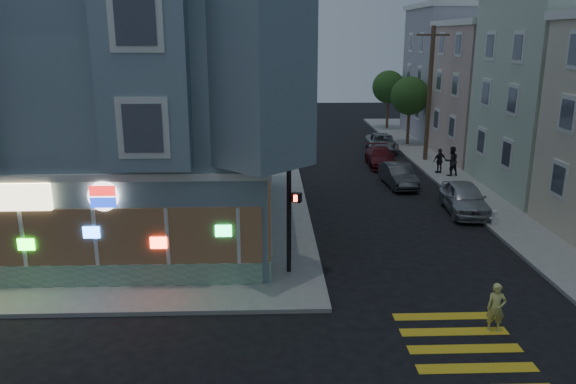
{
  "coord_description": "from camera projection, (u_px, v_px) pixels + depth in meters",
  "views": [
    {
      "loc": [
        1.04,
        -14.04,
        8.48
      ],
      "look_at": [
        1.77,
        6.48,
        2.75
      ],
      "focal_mm": 35.0,
      "sensor_mm": 36.0,
      "label": 1
    }
  ],
  "objects": [
    {
      "name": "street_tree_far",
      "position": [
        389.0,
        87.0,
        51.71
      ],
      "size": [
        3.0,
        3.0,
        5.3
      ],
      "color": "#4C3826",
      "rests_on": "sidewalk_ne"
    },
    {
      "name": "street_tree_near",
      "position": [
        410.0,
        96.0,
        44.0
      ],
      "size": [
        3.0,
        3.0,
        5.3
      ],
      "color": "#4C3826",
      "rests_on": "sidewalk_ne"
    },
    {
      "name": "parked_car_b",
      "position": [
        398.0,
        175.0,
        32.65
      ],
      "size": [
        1.66,
        4.1,
        1.32
      ],
      "primitive_type": "imported",
      "rotation": [
        0.0,
        0.0,
        0.06
      ],
      "color": "#343739",
      "rests_on": "ground"
    },
    {
      "name": "utility_pole",
      "position": [
        429.0,
        92.0,
        37.99
      ],
      "size": [
        2.2,
        0.3,
        9.0
      ],
      "color": "#4C3826",
      "rests_on": "sidewalk_ne"
    },
    {
      "name": "fire_hydrant",
      "position": [
        494.0,
        217.0,
        25.54
      ],
      "size": [
        0.42,
        0.24,
        0.72
      ],
      "color": "silver",
      "rests_on": "sidewalk_ne"
    },
    {
      "name": "running_child",
      "position": [
        496.0,
        308.0,
        16.5
      ],
      "size": [
        0.61,
        0.46,
        1.51
      ],
      "primitive_type": "imported",
      "rotation": [
        0.0,
        0.0,
        -0.18
      ],
      "color": "#D2D26B",
      "rests_on": "ground"
    },
    {
      "name": "row_house_d",
      "position": [
        484.0,
        73.0,
        47.71
      ],
      "size": [
        12.0,
        8.6,
        10.5
      ],
      "primitive_type": "cube",
      "color": "#9792A1",
      "rests_on": "sidewalk_ne"
    },
    {
      "name": "parked_car_c",
      "position": [
        381.0,
        157.0,
        37.66
      ],
      "size": [
        1.92,
        4.41,
        1.26
      ],
      "primitive_type": "imported",
      "rotation": [
        0.0,
        0.0,
        -0.04
      ],
      "color": "#581419",
      "rests_on": "ground"
    },
    {
      "name": "traffic_signal",
      "position": [
        290.0,
        179.0,
        19.52
      ],
      "size": [
        0.67,
        0.58,
        5.22
      ],
      "rotation": [
        0.0,
        0.0,
        -0.42
      ],
      "color": "black",
      "rests_on": "sidewalk_nw"
    },
    {
      "name": "parked_car_a",
      "position": [
        464.0,
        198.0,
        27.69
      ],
      "size": [
        2.14,
        4.58,
        1.52
      ],
      "primitive_type": "imported",
      "rotation": [
        0.0,
        0.0,
        -0.08
      ],
      "color": "#A2A6AA",
      "rests_on": "ground"
    },
    {
      "name": "pedestrian_b",
      "position": [
        440.0,
        161.0,
        35.18
      ],
      "size": [
        0.99,
        0.66,
        1.56
      ],
      "primitive_type": "imported",
      "rotation": [
        0.0,
        0.0,
        3.48
      ],
      "color": "#24232B",
      "rests_on": "sidewalk_ne"
    },
    {
      "name": "pedestrian_a",
      "position": [
        451.0,
        161.0,
        34.49
      ],
      "size": [
        1.04,
        0.91,
        1.82
      ],
      "primitive_type": "imported",
      "rotation": [
        0.0,
        0.0,
        3.42
      ],
      "color": "black",
      "rests_on": "sidewalk_ne"
    },
    {
      "name": "corner_building",
      "position": [
        107.0,
        99.0,
        24.57
      ],
      "size": [
        14.6,
        14.6,
        11.4
      ],
      "color": "slate",
      "rests_on": "sidewalk_nw"
    },
    {
      "name": "ground",
      "position": [
        233.0,
        349.0,
        15.76
      ],
      "size": [
        120.0,
        120.0,
        0.0
      ],
      "primitive_type": "plane",
      "color": "black",
      "rests_on": "ground"
    },
    {
      "name": "sidewalk_nw",
      "position": [
        51.0,
        167.0,
        37.41
      ],
      "size": [
        33.0,
        42.0,
        0.15
      ],
      "primitive_type": "cube",
      "color": "gray",
      "rests_on": "ground"
    },
    {
      "name": "row_house_c",
      "position": [
        531.0,
        93.0,
        39.25
      ],
      "size": [
        12.0,
        8.6,
        9.0
      ],
      "primitive_type": "cube",
      "color": "#BFA294",
      "rests_on": "sidewalk_ne"
    },
    {
      "name": "parked_car_d",
      "position": [
        381.0,
        143.0,
        42.7
      ],
      "size": [
        2.48,
        4.77,
        1.28
      ],
      "primitive_type": "imported",
      "rotation": [
        0.0,
        0.0,
        -0.08
      ],
      "color": "gray",
      "rests_on": "ground"
    }
  ]
}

